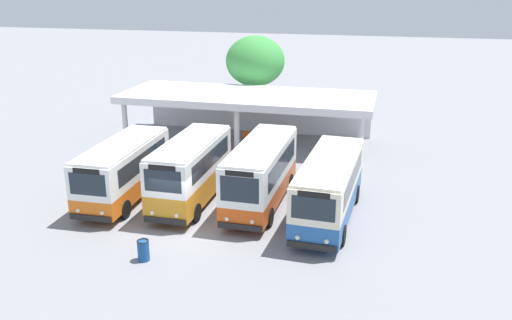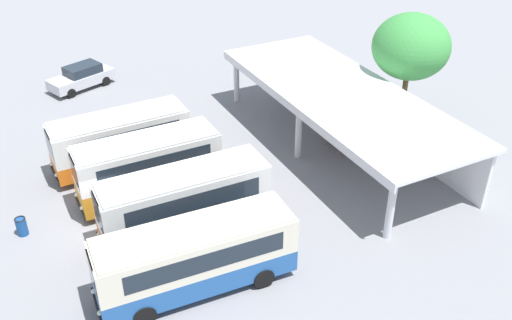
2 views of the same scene
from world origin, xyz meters
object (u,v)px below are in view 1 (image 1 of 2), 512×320
at_px(city_bus_second_in_row, 191,169).
at_px(city_bus_fourth_amber, 329,186).
at_px(waiting_chair_end_by_column, 236,135).
at_px(waiting_chair_fourth_seat, 264,137).
at_px(city_bus_nearest_orange, 124,168).
at_px(city_bus_middle_cream, 261,172).
at_px(litter_bin_apron, 143,250).
at_px(waiting_chair_second_from_end, 245,136).
at_px(waiting_chair_middle_seat, 255,136).

height_order(city_bus_second_in_row, city_bus_fourth_amber, city_bus_second_in_row).
bearing_deg(waiting_chair_end_by_column, waiting_chair_fourth_seat, -0.02).
relative_size(city_bus_nearest_orange, city_bus_middle_cream, 0.95).
relative_size(city_bus_nearest_orange, city_bus_second_in_row, 1.04).
height_order(city_bus_nearest_orange, city_bus_middle_cream, city_bus_middle_cream).
relative_size(waiting_chair_end_by_column, litter_bin_apron, 0.96).
xyz_separation_m(city_bus_second_in_row, waiting_chair_second_from_end, (-0.09, 10.84, -1.29)).
bearing_deg(city_bus_middle_cream, litter_bin_apron, -116.14).
relative_size(city_bus_nearest_orange, waiting_chair_end_by_column, 8.53).
bearing_deg(city_bus_nearest_orange, litter_bin_apron, -57.09).
height_order(city_bus_second_in_row, waiting_chair_second_from_end, city_bus_second_in_row).
xyz_separation_m(city_bus_fourth_amber, waiting_chair_fourth_seat, (-5.74, 11.22, -1.16)).
height_order(city_bus_second_in_row, waiting_chair_fourth_seat, city_bus_second_in_row).
height_order(city_bus_fourth_amber, waiting_chair_end_by_column, city_bus_fourth_amber).
bearing_deg(city_bus_middle_cream, city_bus_fourth_amber, -14.30).
relative_size(waiting_chair_fourth_seat, litter_bin_apron, 0.96).
bearing_deg(litter_bin_apron, waiting_chair_middle_seat, 88.75).
height_order(city_bus_fourth_amber, litter_bin_apron, city_bus_fourth_amber).
height_order(city_bus_fourth_amber, waiting_chair_middle_seat, city_bus_fourth_amber).
xyz_separation_m(waiting_chair_end_by_column, waiting_chair_second_from_end, (0.68, -0.04, 0.00)).
bearing_deg(litter_bin_apron, city_bus_second_in_row, 91.99).
bearing_deg(city_bus_second_in_row, waiting_chair_second_from_end, 90.48).
height_order(waiting_chair_middle_seat, litter_bin_apron, litter_bin_apron).
relative_size(city_bus_second_in_row, waiting_chair_middle_seat, 8.16).
relative_size(waiting_chair_end_by_column, waiting_chair_fourth_seat, 1.00).
xyz_separation_m(city_bus_middle_cream, litter_bin_apron, (-3.29, -6.70, -1.33)).
bearing_deg(waiting_chair_middle_seat, litter_bin_apron, -91.25).
bearing_deg(waiting_chair_middle_seat, waiting_chair_second_from_end, 179.11).
bearing_deg(waiting_chair_fourth_seat, city_bus_fourth_amber, -62.91).
relative_size(city_bus_middle_cream, waiting_chair_second_from_end, 8.97).
bearing_deg(litter_bin_apron, city_bus_fourth_amber, 40.55).
distance_m(city_bus_fourth_amber, waiting_chair_second_from_end, 13.29).
relative_size(city_bus_second_in_row, waiting_chair_second_from_end, 8.16).
xyz_separation_m(city_bus_middle_cream, waiting_chair_middle_seat, (-2.92, 10.28, -1.26)).
relative_size(city_bus_fourth_amber, waiting_chair_middle_seat, 9.40).
height_order(city_bus_fourth_amber, waiting_chair_second_from_end, city_bus_fourth_amber).
height_order(waiting_chair_end_by_column, litter_bin_apron, litter_bin_apron).
relative_size(waiting_chair_end_by_column, waiting_chair_middle_seat, 1.00).
xyz_separation_m(waiting_chair_end_by_column, waiting_chair_fourth_seat, (2.03, -0.00, 0.00)).
distance_m(city_bus_nearest_orange, waiting_chair_middle_seat, 12.01).
relative_size(city_bus_middle_cream, waiting_chair_fourth_seat, 8.97).
distance_m(city_bus_fourth_amber, waiting_chair_middle_seat, 12.94).
xyz_separation_m(city_bus_nearest_orange, city_bus_middle_cream, (7.00, 0.96, 0.11)).
relative_size(waiting_chair_second_from_end, waiting_chair_fourth_seat, 1.00).
distance_m(waiting_chair_second_from_end, waiting_chair_fourth_seat, 1.35).
bearing_deg(waiting_chair_second_from_end, city_bus_second_in_row, -89.52).
xyz_separation_m(waiting_chair_second_from_end, litter_bin_apron, (0.30, -16.99, -0.07)).
bearing_deg(waiting_chair_second_from_end, waiting_chair_end_by_column, 176.44).
distance_m(city_bus_middle_cream, waiting_chair_second_from_end, 10.97).
distance_m(city_bus_second_in_row, waiting_chair_middle_seat, 10.92).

